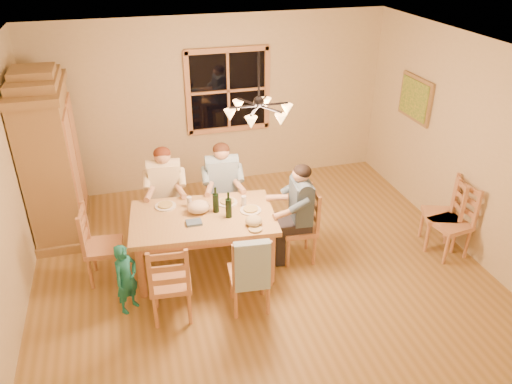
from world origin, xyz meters
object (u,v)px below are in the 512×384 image
object	(u,v)px
chair_near_left	(172,293)
chair_near_right	(249,285)
chair_far_left	(168,217)
wine_bottle_b	(229,205)
chandelier	(259,110)
adult_slate_man	(300,201)
armoire	(52,161)
chair_spare_back	(438,225)
child	(126,278)
chair_spare_front	(448,234)
adult_woman	(165,182)
chair_end_left	(106,257)
wine_bottle_a	(216,200)
chair_far_right	(224,212)
adult_plaid_man	(222,178)
chair_end_right	(298,238)
dining_table	(203,223)

from	to	relation	value
chair_near_left	chair_near_right	world-z (taller)	same
chair_far_left	wine_bottle_b	xyz separation A→B (m)	(0.65, -0.96, 0.62)
chandelier	adult_slate_man	xyz separation A→B (m)	(0.54, 0.04, -1.24)
armoire	chair_spare_back	world-z (taller)	armoire
child	chair_spare_back	bearing A→B (deg)	-39.97
chandelier	chair_spare_front	bearing A→B (deg)	-9.15
adult_woman	child	xyz separation A→B (m)	(-0.61, -1.38, -0.42)
chair_near_right	chair_end_left	world-z (taller)	same
chair_far_left	child	size ratio (longest dim) A/B	1.17
wine_bottle_a	adult_slate_man	bearing A→B (deg)	-9.38
chair_far_right	chair_near_left	distance (m)	1.80
adult_woman	adult_plaid_man	bearing A→B (deg)	-180.00
chair_near_right	chair_spare_back	size ratio (longest dim) A/B	1.00
chair_far_left	chair_end_right	distance (m)	1.82
chair_far_right	adult_plaid_man	bearing A→B (deg)	81.35
chair_far_right	chair_spare_back	distance (m)	2.91
adult_plaid_man	chair_spare_front	distance (m)	3.05
chair_near_left	dining_table	bearing A→B (deg)	62.10
chandelier	wine_bottle_b	xyz separation A→B (m)	(-0.36, 0.04, -1.15)
dining_table	adult_plaid_man	size ratio (longest dim) A/B	2.08
chair_far_left	adult_slate_man	bearing A→B (deg)	153.43
adult_plaid_man	child	size ratio (longest dim) A/B	1.03
chair_near_left	armoire	bearing A→B (deg)	125.02
dining_table	chair_near_left	distance (m)	0.99
adult_woman	chair_spare_back	bearing A→B (deg)	166.57
chair_end_left	adult_slate_man	distance (m)	2.45
adult_plaid_man	chair_spare_back	distance (m)	2.96
chandelier	chair_near_left	xyz separation A→B (m)	(-1.16, -0.62, -1.77)
dining_table	wine_bottle_a	xyz separation A→B (m)	(0.18, 0.06, 0.27)
adult_woman	adult_slate_man	size ratio (longest dim) A/B	1.00
adult_plaid_man	wine_bottle_b	world-z (taller)	adult_plaid_man
chair_near_right	chair_end_right	world-z (taller)	same
dining_table	chair_end_left	xyz separation A→B (m)	(-1.19, 0.11, -0.35)
chair_spare_front	chair_spare_back	world-z (taller)	same
child	adult_woman	bearing A→B (deg)	23.35
adult_woman	adult_plaid_man	size ratio (longest dim) A/B	1.00
armoire	adult_slate_man	world-z (taller)	armoire
chandelier	chair_end_left	distance (m)	2.57
wine_bottle_a	chair_spare_back	bearing A→B (deg)	-7.45
chair_end_right	wine_bottle_a	bearing A→B (deg)	86.00
child	chair_spare_front	xyz separation A→B (m)	(4.07, -0.01, -0.12)
wine_bottle_b	chair_spare_front	bearing A→B (deg)	-8.87
chair_far_right	chair_end_right	bearing A→B (deg)	136.64
chair_near_right	wine_bottle_b	world-z (taller)	wine_bottle_b
dining_table	chair_end_right	xyz separation A→B (m)	(1.19, -0.11, -0.35)
chair_far_right	chair_near_left	xyz separation A→B (m)	(-0.91, -1.55, 0.00)
chair_end_left	wine_bottle_b	xyz separation A→B (m)	(1.49, -0.22, 0.62)
dining_table	adult_slate_man	distance (m)	1.21
chair_near_right	adult_slate_man	world-z (taller)	adult_slate_man
chair_near_left	chair_spare_front	size ratio (longest dim) A/B	1.00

